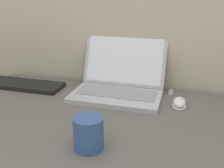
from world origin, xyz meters
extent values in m
cube|color=#ADADB2|center=(-0.08, 0.56, 0.77)|extent=(0.38, 0.22, 0.02)
cube|color=gray|center=(-0.08, 0.58, 0.78)|extent=(0.34, 0.12, 0.00)
cube|color=#ADADB2|center=(-0.08, 0.72, 0.89)|extent=(0.38, 0.10, 0.23)
cube|color=white|center=(-0.08, 0.71, 0.89)|extent=(0.35, 0.08, 0.20)
cylinder|color=#33518C|center=(-0.06, 0.18, 0.81)|extent=(0.09, 0.09, 0.10)
cylinder|color=black|center=(-0.06, 0.18, 0.86)|extent=(0.08, 0.08, 0.01)
ellipsoid|color=white|center=(0.18, 0.56, 0.76)|extent=(0.05, 0.09, 0.01)
ellipsoid|color=silver|center=(0.18, 0.56, 0.78)|extent=(0.05, 0.08, 0.03)
cube|color=black|center=(-0.58, 0.58, 0.77)|extent=(0.46, 0.13, 0.02)
cube|color=#99999E|center=(0.14, 0.69, 0.77)|extent=(0.02, 0.06, 0.01)
camera|label=1|loc=(0.19, -0.44, 1.21)|focal=42.00mm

